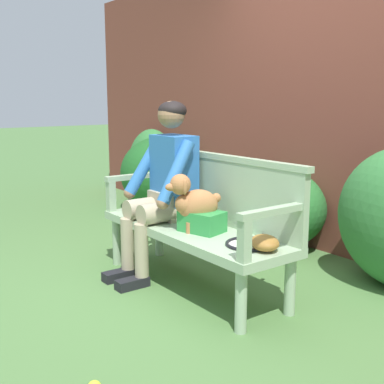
{
  "coord_description": "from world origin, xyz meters",
  "views": [
    {
      "loc": [
        2.7,
        -2.01,
        1.33
      ],
      "look_at": [
        0.0,
        0.0,
        0.69
      ],
      "focal_mm": 46.36,
      "sensor_mm": 36.0,
      "label": 1
    }
  ],
  "objects_px": {
    "garden_bench": "(192,235)",
    "tennis_racket": "(251,243)",
    "person_seated": "(165,183)",
    "baseball_glove": "(265,243)",
    "dog_on_bench": "(193,202)",
    "sports_bag": "(202,221)"
  },
  "relations": [
    {
      "from": "garden_bench",
      "to": "tennis_racket",
      "type": "height_order",
      "value": "tennis_racket"
    },
    {
      "from": "person_seated",
      "to": "baseball_glove",
      "type": "xyz_separation_m",
      "value": [
        1.01,
        0.04,
        -0.23
      ]
    },
    {
      "from": "person_seated",
      "to": "tennis_racket",
      "type": "bearing_deg",
      "value": 3.92
    },
    {
      "from": "garden_bench",
      "to": "dog_on_bench",
      "type": "height_order",
      "value": "dog_on_bench"
    },
    {
      "from": "garden_bench",
      "to": "sports_bag",
      "type": "relative_size",
      "value": 5.87
    },
    {
      "from": "dog_on_bench",
      "to": "person_seated",
      "type": "bearing_deg",
      "value": 175.3
    },
    {
      "from": "garden_bench",
      "to": "sports_bag",
      "type": "bearing_deg",
      "value": -6.66
    },
    {
      "from": "tennis_racket",
      "to": "baseball_glove",
      "type": "height_order",
      "value": "baseball_glove"
    },
    {
      "from": "person_seated",
      "to": "dog_on_bench",
      "type": "relative_size",
      "value": 3.3
    },
    {
      "from": "person_seated",
      "to": "baseball_glove",
      "type": "bearing_deg",
      "value": 2.49
    },
    {
      "from": "dog_on_bench",
      "to": "sports_bag",
      "type": "height_order",
      "value": "dog_on_bench"
    },
    {
      "from": "person_seated",
      "to": "baseball_glove",
      "type": "relative_size",
      "value": 5.94
    },
    {
      "from": "dog_on_bench",
      "to": "baseball_glove",
      "type": "bearing_deg",
      "value": 7.24
    },
    {
      "from": "tennis_racket",
      "to": "sports_bag",
      "type": "xyz_separation_m",
      "value": [
        -0.42,
        -0.06,
        0.06
      ]
    },
    {
      "from": "baseball_glove",
      "to": "sports_bag",
      "type": "bearing_deg",
      "value": -145.1
    },
    {
      "from": "person_seated",
      "to": "sports_bag",
      "type": "bearing_deg",
      "value": -0.03
    },
    {
      "from": "baseball_glove",
      "to": "tennis_racket",
      "type": "bearing_deg",
      "value": -156.36
    },
    {
      "from": "tennis_racket",
      "to": "dog_on_bench",
      "type": "bearing_deg",
      "value": -168.82
    },
    {
      "from": "garden_bench",
      "to": "tennis_racket",
      "type": "distance_m",
      "value": 0.56
    },
    {
      "from": "person_seated",
      "to": "dog_on_bench",
      "type": "height_order",
      "value": "person_seated"
    },
    {
      "from": "person_seated",
      "to": "tennis_racket",
      "type": "xyz_separation_m",
      "value": [
        0.87,
        0.06,
        -0.26
      ]
    },
    {
      "from": "garden_bench",
      "to": "person_seated",
      "type": "distance_m",
      "value": 0.46
    }
  ]
}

